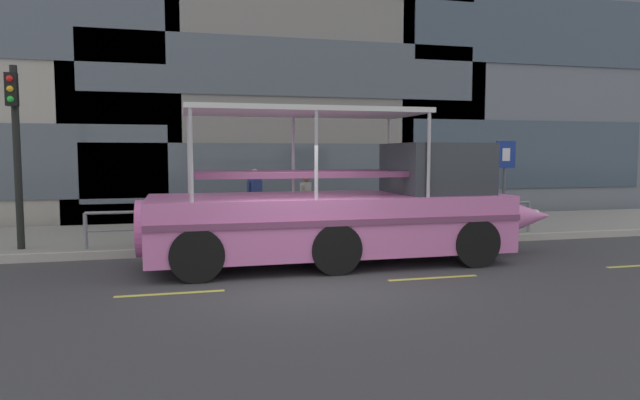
{
  "coord_description": "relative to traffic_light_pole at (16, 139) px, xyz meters",
  "views": [
    {
      "loc": [
        -2.2,
        -9.93,
        2.36
      ],
      "look_at": [
        0.84,
        2.14,
        1.3
      ],
      "focal_mm": 31.21,
      "sensor_mm": 36.0,
      "label": 1
    }
  ],
  "objects": [
    {
      "name": "ground_plane",
      "position": [
        5.73,
        -3.78,
        -2.67
      ],
      "size": [
        120.0,
        120.0,
        0.0
      ],
      "primitive_type": "plane",
      "color": "#3D3D3F"
    },
    {
      "name": "sidewalk",
      "position": [
        5.73,
        1.82,
        -2.58
      ],
      "size": [
        32.0,
        4.8,
        0.18
      ],
      "primitive_type": "cube",
      "color": "gray",
      "rests_on": "ground_plane"
    },
    {
      "name": "curb_edge",
      "position": [
        5.73,
        -0.67,
        -2.58
      ],
      "size": [
        32.0,
        0.18,
        0.18
      ],
      "primitive_type": "cube",
      "color": "#B2ADA3",
      "rests_on": "ground_plane"
    },
    {
      "name": "lane_centreline",
      "position": [
        5.73,
        -4.22,
        -2.67
      ],
      "size": [
        25.8,
        0.12,
        0.01
      ],
      "color": "#DBD64C",
      "rests_on": "ground_plane"
    },
    {
      "name": "curb_guardrail",
      "position": [
        7.14,
        -0.33,
        -1.91
      ],
      "size": [
        11.52,
        0.09,
        0.85
      ],
      "color": "gray",
      "rests_on": "sidewalk"
    },
    {
      "name": "traffic_light_pole",
      "position": [
        0.0,
        0.0,
        0.0
      ],
      "size": [
        0.24,
        0.46,
        4.11
      ],
      "color": "black",
      "rests_on": "sidewalk"
    },
    {
      "name": "parking_sign",
      "position": [
        12.42,
        0.2,
        -0.78
      ],
      "size": [
        0.6,
        0.12,
        2.51
      ],
      "color": "#4C4F54",
      "rests_on": "sidewalk"
    },
    {
      "name": "duck_tour_boat",
      "position": [
        7.16,
        -2.33,
        -1.57
      ],
      "size": [
        9.38,
        2.58,
        3.26
      ],
      "color": "pink",
      "rests_on": "ground_plane"
    },
    {
      "name": "pedestrian_near_bow",
      "position": [
        9.84,
        1.06,
        -1.57
      ],
      "size": [
        0.42,
        0.24,
        1.52
      ],
      "color": "#47423D",
      "rests_on": "sidewalk"
    },
    {
      "name": "pedestrian_mid_left",
      "position": [
        6.78,
        0.73,
        -1.5
      ],
      "size": [
        0.35,
        0.36,
        1.64
      ],
      "color": "#1E2338",
      "rests_on": "sidewalk"
    },
    {
      "name": "pedestrian_mid_right",
      "position": [
        5.43,
        0.83,
        -1.43
      ],
      "size": [
        0.44,
        0.34,
        1.75
      ],
      "color": "#47423D",
      "rests_on": "sidewalk"
    }
  ]
}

